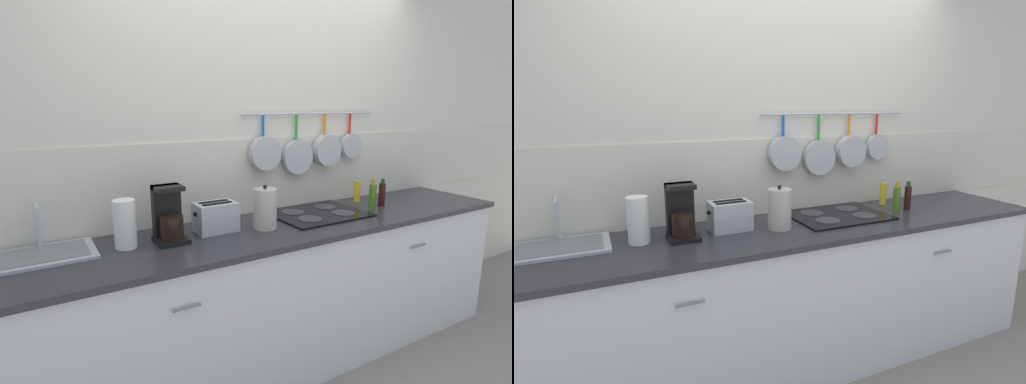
{
  "view_description": "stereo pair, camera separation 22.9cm",
  "coord_description": "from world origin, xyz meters",
  "views": [
    {
      "loc": [
        -1.39,
        -1.93,
        1.66
      ],
      "look_at": [
        -0.25,
        0.0,
        1.17
      ],
      "focal_mm": 28.0,
      "sensor_mm": 36.0,
      "label": 1
    },
    {
      "loc": [
        -1.18,
        -2.04,
        1.66
      ],
      "look_at": [
        -0.25,
        0.0,
        1.17
      ],
      "focal_mm": 28.0,
      "sensor_mm": 36.0,
      "label": 2
    }
  ],
  "objects": [
    {
      "name": "wall_back",
      "position": [
        0.0,
        0.37,
        1.28
      ],
      "size": [
        7.2,
        0.15,
        2.6
      ],
      "color": "silver",
      "rests_on": "ground_plane"
    },
    {
      "name": "toaster",
      "position": [
        -0.46,
        0.09,
        1.02
      ],
      "size": [
        0.25,
        0.16,
        0.17
      ],
      "color": "#B7BABF",
      "rests_on": "countertop"
    },
    {
      "name": "paper_towel_roll",
      "position": [
        -0.98,
        0.08,
        1.07
      ],
      "size": [
        0.11,
        0.11,
        0.25
      ],
      "color": "white",
      "rests_on": "countertop"
    },
    {
      "name": "cooktop",
      "position": [
        0.28,
        0.08,
        0.95
      ],
      "size": [
        0.62,
        0.47,
        0.01
      ],
      "color": "black",
      "rests_on": "countertop"
    },
    {
      "name": "bottle_dish_soap",
      "position": [
        0.7,
        -0.0,
        1.03
      ],
      "size": [
        0.05,
        0.05,
        0.21
      ],
      "color": "#4C721E",
      "rests_on": "countertop"
    },
    {
      "name": "cabinet_base",
      "position": [
        0.0,
        -0.0,
        0.45
      ],
      "size": [
        3.24,
        0.64,
        0.9
      ],
      "color": "silver",
      "rests_on": "ground_plane"
    },
    {
      "name": "bottle_cooking_wine",
      "position": [
        0.82,
        0.03,
        1.03
      ],
      "size": [
        0.05,
        0.05,
        0.2
      ],
      "color": "#33140F",
      "rests_on": "countertop"
    },
    {
      "name": "ground_plane",
      "position": [
        0.0,
        0.0,
        0.0
      ],
      "size": [
        12.0,
        12.0,
        0.0
      ],
      "primitive_type": "plane",
      "color": "gray"
    },
    {
      "name": "countertop",
      "position": [
        0.0,
        0.0,
        0.92
      ],
      "size": [
        3.28,
        0.66,
        0.03
      ],
      "color": "#2D2D33",
      "rests_on": "cabinet_base"
    },
    {
      "name": "bottle_sesame_oil",
      "position": [
        0.76,
        0.21,
        1.02
      ],
      "size": [
        0.05,
        0.05,
        0.19
      ],
      "color": "yellow",
      "rests_on": "countertop"
    },
    {
      "name": "kettle",
      "position": [
        -0.19,
        0.0,
        1.06
      ],
      "size": [
        0.14,
        0.14,
        0.26
      ],
      "color": "beige",
      "rests_on": "countertop"
    },
    {
      "name": "coffee_maker",
      "position": [
        -0.75,
        0.06,
        1.06
      ],
      "size": [
        0.16,
        0.17,
        0.3
      ],
      "color": "black",
      "rests_on": "countertop"
    },
    {
      "name": "sink_basin",
      "position": [
        -1.36,
        0.16,
        0.96
      ],
      "size": [
        0.48,
        0.32,
        0.25
      ],
      "color": "#B7BABF",
      "rests_on": "countertop"
    }
  ]
}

